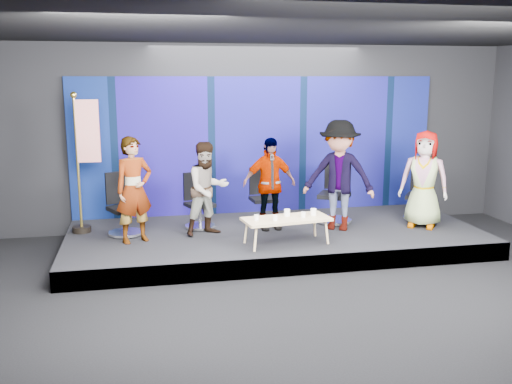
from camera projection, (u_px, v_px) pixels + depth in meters
ground at (320, 301)px, 7.48m from camera, size 10.00×10.00×0.00m
room_walls at (324, 115)px, 7.00m from camera, size 10.02×8.02×3.51m
riser at (275, 238)px, 9.85m from camera, size 7.00×3.00×0.30m
backdrop at (258, 145)px, 10.95m from camera, size 7.00×0.08×2.60m
chair_a at (124, 214)px, 9.49m from camera, size 0.78×0.78×1.04m
panelist_a at (134, 190)px, 8.98m from camera, size 0.73×0.63×1.69m
chair_b at (199, 210)px, 9.94m from camera, size 0.69×0.69×0.96m
panelist_b at (207, 189)px, 9.40m from camera, size 0.91×0.81×1.56m
chair_c at (263, 204)px, 10.34m from camera, size 0.59×0.59×0.98m
panelist_c at (269, 184)px, 9.77m from camera, size 0.96×0.46×1.59m
chair_d at (335, 201)px, 10.32m from camera, size 0.90×0.90×1.17m
panelist_d at (339, 175)px, 9.71m from camera, size 1.41×1.22×1.89m
chair_e at (420, 201)px, 10.48m from camera, size 0.82×0.82×1.04m
panelist_e at (424, 179)px, 9.90m from camera, size 0.98×0.92×1.69m
coffee_table at (286, 220)px, 8.95m from camera, size 1.43×0.75×0.42m
mug_a at (256, 218)px, 8.78m from camera, size 0.07×0.07×0.09m
mug_b at (275, 218)px, 8.77m from camera, size 0.07×0.07×0.09m
mug_c at (287, 213)px, 9.06m from camera, size 0.09×0.09×0.11m
mug_d at (303, 215)px, 8.97m from camera, size 0.07×0.07×0.09m
mug_e at (313, 212)px, 9.10m from camera, size 0.09×0.09×0.11m
flag_stand at (85, 159)px, 9.46m from camera, size 0.54×0.31×2.36m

